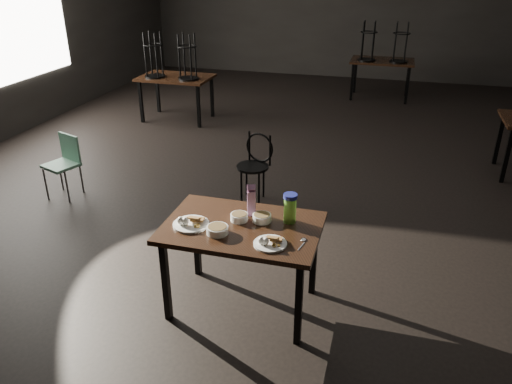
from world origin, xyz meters
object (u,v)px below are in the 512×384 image
(juice_carton, at_px, (251,201))
(bentwood_chair, at_px, (255,161))
(water_bottle, at_px, (290,208))
(school_chair, at_px, (65,160))
(main_table, at_px, (242,234))

(juice_carton, distance_m, bentwood_chair, 1.87)
(water_bottle, distance_m, school_chair, 3.26)
(juice_carton, height_order, bentwood_chair, juice_carton)
(main_table, bearing_deg, juice_carton, 84.48)
(main_table, bearing_deg, bentwood_chair, 102.76)
(juice_carton, bearing_deg, main_table, -95.52)
(bentwood_chair, xyz_separation_m, school_chair, (-2.18, -0.51, -0.02))
(bentwood_chair, bearing_deg, water_bottle, -51.02)
(bentwood_chair, relative_size, school_chair, 1.07)
(bentwood_chair, bearing_deg, juice_carton, -59.78)
(water_bottle, bearing_deg, bentwood_chair, 113.47)
(juice_carton, relative_size, bentwood_chair, 0.33)
(juice_carton, height_order, school_chair, juice_carton)
(juice_carton, bearing_deg, school_chair, 154.64)
(main_table, height_order, school_chair, main_table)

